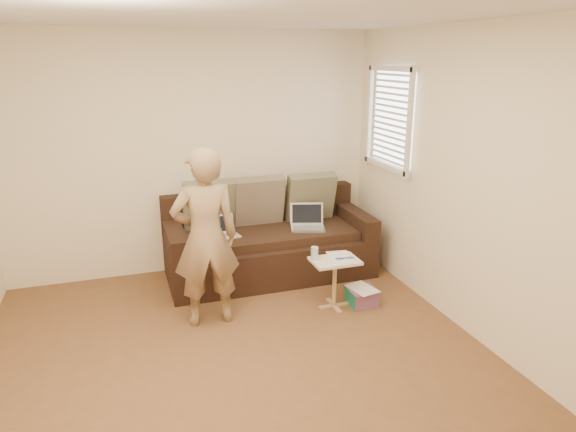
% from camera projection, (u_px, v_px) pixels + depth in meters
% --- Properties ---
extents(floor, '(4.50, 4.50, 0.00)m').
position_uv_depth(floor, '(247.00, 376.00, 3.93)').
color(floor, brown).
rests_on(floor, ground).
extents(ceiling, '(4.50, 4.50, 0.00)m').
position_uv_depth(ceiling, '(237.00, 9.00, 3.16)').
color(ceiling, white).
rests_on(ceiling, wall_back).
extents(wall_back, '(4.00, 0.00, 4.00)m').
position_uv_depth(wall_back, '(193.00, 155.00, 5.58)').
color(wall_back, beige).
rests_on(wall_back, ground).
extents(wall_front, '(4.00, 0.00, 4.00)m').
position_uv_depth(wall_front, '(425.00, 425.00, 1.51)').
color(wall_front, beige).
rests_on(wall_front, ground).
extents(wall_right, '(0.00, 4.50, 4.50)m').
position_uv_depth(wall_right, '(485.00, 189.00, 4.15)').
color(wall_right, beige).
rests_on(wall_right, ground).
extents(window_blinds, '(0.12, 0.88, 1.08)m').
position_uv_depth(window_blinds, '(390.00, 118.00, 5.37)').
color(window_blinds, white).
rests_on(window_blinds, wall_right).
extents(sofa, '(2.20, 0.95, 0.85)m').
position_uv_depth(sofa, '(269.00, 238.00, 5.63)').
color(sofa, black).
rests_on(sofa, ground).
extents(pillow_left, '(0.55, 0.29, 0.57)m').
position_uv_depth(pillow_left, '(209.00, 205.00, 5.56)').
color(pillow_left, '#626349').
rests_on(pillow_left, sofa).
extents(pillow_mid, '(0.55, 0.27, 0.57)m').
position_uv_depth(pillow_mid, '(259.00, 201.00, 5.70)').
color(pillow_mid, brown).
rests_on(pillow_mid, sofa).
extents(pillow_right, '(0.55, 0.28, 0.57)m').
position_uv_depth(pillow_right, '(310.00, 197.00, 5.87)').
color(pillow_right, '#626349').
rests_on(pillow_right, sofa).
extents(laptop_silver, '(0.43, 0.36, 0.24)m').
position_uv_depth(laptop_silver, '(308.00, 229.00, 5.62)').
color(laptop_silver, '#B7BABC').
rests_on(laptop_silver, sofa).
extents(laptop_white, '(0.33, 0.26, 0.21)m').
position_uv_depth(laptop_white, '(225.00, 237.00, 5.38)').
color(laptop_white, white).
rests_on(laptop_white, sofa).
extents(person, '(0.59, 0.40, 1.62)m').
position_uv_depth(person, '(206.00, 238.00, 4.50)').
color(person, '#927A4F').
rests_on(person, ground).
extents(side_table, '(0.44, 0.31, 0.49)m').
position_uv_depth(side_table, '(334.00, 283.00, 4.94)').
color(side_table, silver).
rests_on(side_table, ground).
extents(drinking_glass, '(0.07, 0.07, 0.12)m').
position_uv_depth(drinking_glass, '(314.00, 253.00, 4.87)').
color(drinking_glass, silver).
rests_on(drinking_glass, side_table).
extents(scissors, '(0.18, 0.10, 0.02)m').
position_uv_depth(scissors, '(345.00, 258.00, 4.88)').
color(scissors, silver).
rests_on(scissors, side_table).
extents(paper_on_table, '(0.25, 0.33, 0.00)m').
position_uv_depth(paper_on_table, '(340.00, 257.00, 4.94)').
color(paper_on_table, white).
rests_on(paper_on_table, side_table).
extents(striped_box, '(0.27, 0.27, 0.17)m').
position_uv_depth(striped_box, '(362.00, 296.00, 5.03)').
color(striped_box, '#D92088').
rests_on(striped_box, ground).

